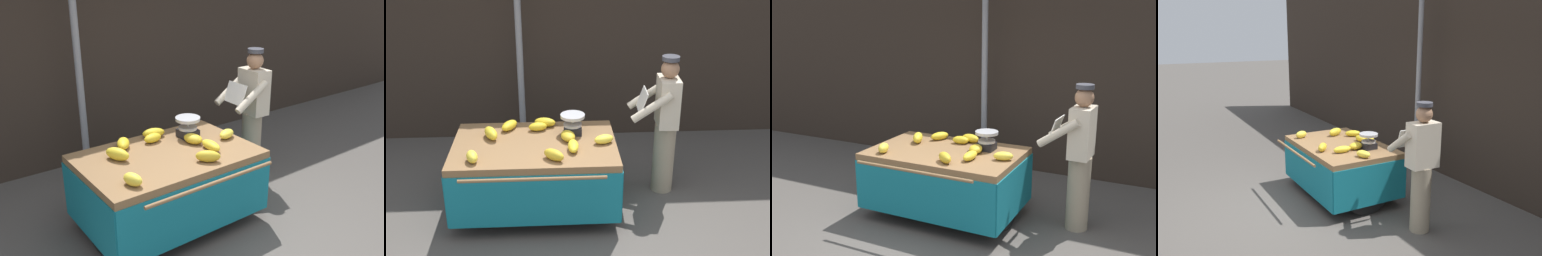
# 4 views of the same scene
# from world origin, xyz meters

# --- Properties ---
(ground_plane) EXTENTS (60.00, 60.00, 0.00)m
(ground_plane) POSITION_xyz_m (0.00, 0.00, 0.00)
(ground_plane) COLOR #514C47
(back_wall) EXTENTS (16.00, 0.24, 4.01)m
(back_wall) POSITION_xyz_m (0.00, 3.11, 2.01)
(back_wall) COLOR #332821
(back_wall) RESTS_ON ground
(street_pole) EXTENTS (0.09, 0.09, 3.20)m
(street_pole) POSITION_xyz_m (-0.46, 2.59, 1.60)
(street_pole) COLOR gray
(street_pole) RESTS_ON ground
(banana_cart) EXTENTS (1.83, 1.40, 0.85)m
(banana_cart) POSITION_xyz_m (-0.24, 0.92, 0.63)
(banana_cart) COLOR olive
(banana_cart) RESTS_ON ground
(weighing_scale) EXTENTS (0.28, 0.28, 0.24)m
(weighing_scale) POSITION_xyz_m (0.20, 1.16, 0.96)
(weighing_scale) COLOR black
(weighing_scale) RESTS_ON banana_cart
(banana_bunch_0) EXTENTS (0.20, 0.26, 0.10)m
(banana_bunch_0) POSITION_xyz_m (0.14, 0.98, 0.90)
(banana_bunch_0) COLOR gold
(banana_bunch_0) RESTS_ON banana_cart
(banana_bunch_1) EXTENTS (0.23, 0.15, 0.10)m
(banana_bunch_1) POSITION_xyz_m (-0.20, 1.26, 0.90)
(banana_bunch_1) COLOR gold
(banana_bunch_1) RESTS_ON banana_cart
(banana_bunch_2) EXTENTS (0.12, 0.28, 0.10)m
(banana_bunch_2) POSITION_xyz_m (0.18, 0.73, 0.89)
(banana_bunch_2) COLOR yellow
(banana_bunch_2) RESTS_ON banana_cart
(banana_bunch_3) EXTENTS (0.25, 0.20, 0.10)m
(banana_bunch_3) POSITION_xyz_m (0.53, 0.87, 0.90)
(banana_bunch_3) COLOR yellow
(banana_bunch_3) RESTS_ON banana_cart
(banana_bunch_4) EXTENTS (0.24, 0.29, 0.10)m
(banana_bunch_4) POSITION_xyz_m (-0.54, 1.32, 0.90)
(banana_bunch_4) COLOR gold
(banana_bunch_4) RESTS_ON banana_cart
(banana_bunch_5) EXTENTS (0.28, 0.19, 0.11)m
(banana_bunch_5) POSITION_xyz_m (-0.12, 1.38, 0.90)
(banana_bunch_5) COLOR gold
(banana_bunch_5) RESTS_ON banana_cart
(banana_bunch_6) EXTENTS (0.22, 0.30, 0.13)m
(banana_bunch_6) POSITION_xyz_m (-0.73, 1.08, 0.91)
(banana_bunch_6) COLOR yellow
(banana_bunch_6) RESTS_ON banana_cart
(banana_bunch_7) EXTENTS (0.26, 0.25, 0.12)m
(banana_bunch_7) POSITION_xyz_m (-0.03, 0.51, 0.91)
(banana_bunch_7) COLOR gold
(banana_bunch_7) RESTS_ON banana_cart
(banana_bunch_8) EXTENTS (0.17, 0.23, 0.12)m
(banana_bunch_8) POSITION_xyz_m (-0.86, 0.52, 0.90)
(banana_bunch_8) COLOR yellow
(banana_bunch_8) RESTS_ON banana_cart
(vendor_person) EXTENTS (0.59, 0.53, 1.71)m
(vendor_person) POSITION_xyz_m (1.30, 1.28, 0.87)
(vendor_person) COLOR gray
(vendor_person) RESTS_ON ground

